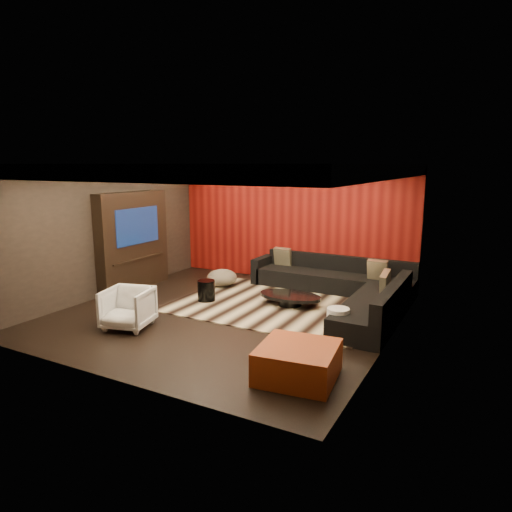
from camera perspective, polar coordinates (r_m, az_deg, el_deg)
The scene contains 26 objects.
floor at distance 8.75m, azimuth -3.62°, elevation -7.32°, with size 6.00×6.00×0.02m, color black.
ceiling at distance 8.29m, azimuth -3.86°, elevation 11.47°, with size 6.00×6.00×0.02m, color silver.
wall_back at distance 11.05m, azimuth 4.53°, elevation 4.10°, with size 6.00×0.02×2.80m, color black.
wall_left at distance 10.30m, azimuth -18.13°, elevation 3.04°, with size 0.02×6.00×2.80m, color black.
wall_right at distance 7.31m, azimuth 16.76°, elevation -0.11°, with size 0.02×6.00×2.80m, color black.
red_feature_wall at distance 11.01m, azimuth 4.45°, elevation 4.08°, with size 5.98×0.05×2.78m, color #6B0C0A.
soffit_back at distance 10.68m, azimuth 3.96°, elevation 10.80°, with size 6.00×0.60×0.22m, color silver.
soffit_front at distance 6.17m, azimuth -17.43°, elevation 9.90°, with size 6.00×0.60×0.22m, color silver.
soffit_left at distance 9.99m, azimuth -17.34°, elevation 10.28°, with size 0.60×4.80×0.22m, color silver.
soffit_right at distance 7.24m, azimuth 14.92°, elevation 10.18°, with size 0.60×4.80×0.22m, color silver.
cove_back at distance 10.37m, azimuth 3.17°, elevation 10.30°, with size 4.80×0.08×0.04m, color #FFD899.
cove_front at distance 6.41m, azimuth -15.20°, elevation 9.26°, with size 4.80×0.08×0.04m, color #FFD899.
cove_left at distance 9.75m, azimuth -15.88°, elevation 9.82°, with size 0.08×4.80×0.04m, color #FFD899.
cove_right at distance 7.33m, azimuth 12.26°, elevation 9.61°, with size 0.08×4.80×0.04m, color #FFD899.
tv_surround at distance 10.66m, azimuth -15.12°, elevation 1.84°, with size 0.30×2.00×2.20m, color black.
tv_screen at distance 10.50m, azimuth -14.58°, elevation 3.66°, with size 0.04×1.30×0.80m, color black.
tv_shelf at distance 10.62m, azimuth -14.38°, elevation -0.35°, with size 0.04×1.60×0.04m, color black.
rug at distance 9.27m, azimuth 2.63°, elevation -6.10°, with size 4.00×3.00×0.02m, color beige.
coffee_table at distance 9.22m, azimuth 4.28°, elevation -5.46°, with size 1.28×1.28×0.22m, color black.
drum_stool at distance 9.51m, azimuth -6.22°, elevation -4.30°, with size 0.36×0.36×0.43m, color black.
striped_pouf at distance 10.63m, azimuth -4.25°, elevation -2.71°, with size 0.69×0.69×0.38m, color beige.
white_side_table at distance 7.75m, azimuth 10.19°, elevation -8.10°, with size 0.37×0.37×0.47m, color white.
orange_ottoman at distance 6.23m, azimuth 5.25°, elevation -13.05°, with size 1.00×1.00×0.44m, color #9E4C14.
armchair at distance 8.24m, azimuth -15.73°, elevation -6.29°, with size 0.75×0.78×0.71m, color silver.
sectional_sofa at distance 9.63m, azimuth 11.18°, elevation -4.08°, with size 3.65×3.50×0.75m.
throw_pillows at distance 9.86m, azimuth 10.95°, elevation -1.56°, with size 3.02×1.74×0.50m.
Camera 1 is at (4.38, -7.04, 2.80)m, focal length 32.00 mm.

